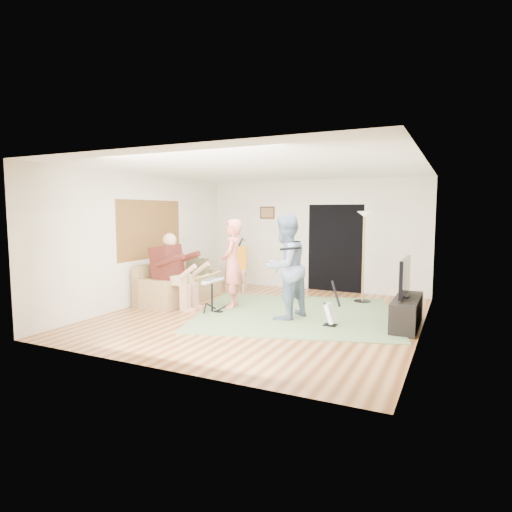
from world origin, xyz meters
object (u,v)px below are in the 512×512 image
at_px(guitarist, 285,267).
at_px(television, 405,277).
at_px(dining_chair, 237,275).
at_px(singer, 232,264).
at_px(torchiere_lamp, 364,240).
at_px(guitar_spare, 331,313).
at_px(tv_cabinet, 407,312).
at_px(sofa, 177,287).
at_px(drum_kit, 212,297).

bearing_deg(guitarist, television, 118.29).
bearing_deg(dining_chair, singer, -82.58).
relative_size(torchiere_lamp, dining_chair, 1.78).
relative_size(guitar_spare, tv_cabinet, 0.56).
height_order(guitarist, guitar_spare, guitarist).
relative_size(sofa, dining_chair, 1.92).
relative_size(torchiere_lamp, tv_cabinet, 1.38).
height_order(drum_kit, guitarist, guitarist).
height_order(singer, dining_chair, singer).
height_order(drum_kit, torchiere_lamp, torchiere_lamp).
distance_m(singer, guitar_spare, 2.36).
height_order(torchiere_lamp, tv_cabinet, torchiere_lamp).
bearing_deg(torchiere_lamp, guitar_spare, -92.03).
distance_m(sofa, drum_kit, 1.45).
distance_m(drum_kit, television, 3.53).
xyz_separation_m(sofa, torchiere_lamp, (3.71, 1.53, 1.05)).
bearing_deg(drum_kit, guitar_spare, -0.25).
bearing_deg(guitarist, torchiere_lamp, 172.37).
distance_m(guitarist, tv_cabinet, 2.20).
distance_m(torchiere_lamp, tv_cabinet, 2.25).
bearing_deg(television, sofa, 178.39).
height_order(guitar_spare, torchiere_lamp, torchiere_lamp).
xyz_separation_m(dining_chair, tv_cabinet, (4.09, -1.62, -0.14)).
bearing_deg(drum_kit, tv_cabinet, 8.40).
bearing_deg(dining_chair, tv_cabinet, -38.86).
relative_size(sofa, singer, 1.17).
relative_size(guitar_spare, dining_chair, 0.72).
bearing_deg(guitarist, singer, -87.78).
relative_size(drum_kit, tv_cabinet, 0.48).
distance_m(guitar_spare, television, 1.38).
bearing_deg(dining_chair, drum_kit, -91.79).
bearing_deg(sofa, guitarist, -10.09).
xyz_separation_m(sofa, dining_chair, (0.70, 1.49, 0.11)).
bearing_deg(dining_chair, sofa, -132.43).
xyz_separation_m(sofa, drum_kit, (1.29, -0.65, 0.01)).
bearing_deg(torchiere_lamp, singer, -144.23).
xyz_separation_m(torchiere_lamp, dining_chair, (-3.01, -0.04, -0.94)).
bearing_deg(tv_cabinet, torchiere_lamp, 123.05).
bearing_deg(dining_chair, guitar_spare, -53.46).
bearing_deg(television, torchiere_lamp, 121.82).
bearing_deg(television, drum_kit, -171.48).
bearing_deg(guitarist, sofa, -81.79).
distance_m(sofa, tv_cabinet, 4.79).
relative_size(guitarist, torchiere_lamp, 0.97).
bearing_deg(torchiere_lamp, dining_chair, -179.33).
distance_m(guitarist, dining_chair, 2.89).
height_order(singer, guitarist, guitarist).
distance_m(guitar_spare, dining_chair, 3.64).
relative_size(drum_kit, guitarist, 0.35).
xyz_separation_m(singer, guitar_spare, (2.20, -0.55, -0.67)).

